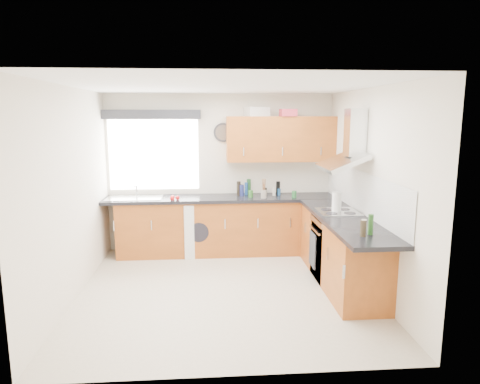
{
  "coord_description": "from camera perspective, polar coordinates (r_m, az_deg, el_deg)",
  "views": [
    {
      "loc": [
        -0.19,
        -5.06,
        2.16
      ],
      "look_at": [
        0.25,
        0.85,
        1.1
      ],
      "focal_mm": 32.0,
      "sensor_mm": 36.0,
      "label": 1
    }
  ],
  "objects": [
    {
      "name": "base_cab_back",
      "position": [
        6.8,
        -3.37,
        -4.62
      ],
      "size": [
        3.0,
        0.58,
        0.86
      ],
      "primitive_type": "cube",
      "color": "brown",
      "rests_on": "ground_plane"
    },
    {
      "name": "storage_box",
      "position": [
        6.7,
        6.43,
        10.47
      ],
      "size": [
        0.25,
        0.22,
        0.11
      ],
      "primitive_type": "cube",
      "rotation": [
        0.0,
        0.0,
        0.07
      ],
      "color": "#AC2D3A",
      "rests_on": "upper_cabinets"
    },
    {
      "name": "utensil_pot",
      "position": [
        6.58,
        3.19,
        -0.29
      ],
      "size": [
        0.1,
        0.1,
        0.12
      ],
      "primitive_type": "cylinder",
      "rotation": [
        0.0,
        0.0,
        -0.19
      ],
      "color": "gray",
      "rests_on": "worktop_back"
    },
    {
      "name": "wall_left",
      "position": [
        5.39,
        -21.57,
        -0.31
      ],
      "size": [
        0.02,
        3.6,
        2.5
      ],
      "primitive_type": "cube",
      "color": "silver",
      "rests_on": "ground_plane"
    },
    {
      "name": "jar_1",
      "position": [
        6.79,
        4.55,
        0.05
      ],
      "size": [
        0.05,
        0.05,
        0.13
      ],
      "primitive_type": "cylinder",
      "color": "beige",
      "rests_on": "worktop_back"
    },
    {
      "name": "tomato_cluster",
      "position": [
        6.5,
        -8.78,
        -0.78
      ],
      "size": [
        0.15,
        0.15,
        0.07
      ],
      "primitive_type": null,
      "rotation": [
        0.0,
        0.0,
        0.03
      ],
      "color": "red",
      "rests_on": "worktop_back"
    },
    {
      "name": "jar_4",
      "position": [
        6.86,
        5.09,
        0.51
      ],
      "size": [
        0.06,
        0.06,
        0.22
      ],
      "primitive_type": "cylinder",
      "color": "black",
      "rests_on": "worktop_back"
    },
    {
      "name": "hob_plate",
      "position": [
        5.76,
        12.93,
        -2.59
      ],
      "size": [
        0.52,
        0.52,
        0.01
      ],
      "primitive_type": "cube",
      "color": "silver",
      "rests_on": "worktop_right"
    },
    {
      "name": "bottle_1",
      "position": [
        4.68,
        16.09,
        -4.68
      ],
      "size": [
        0.06,
        0.06,
        0.17
      ],
      "primitive_type": "cylinder",
      "color": "#352D1D",
      "rests_on": "worktop_right"
    },
    {
      "name": "jar_0",
      "position": [
        6.64,
        1.44,
        -0.24
      ],
      "size": [
        0.07,
        0.07,
        0.11
      ],
      "primitive_type": "cylinder",
      "color": "#25561E",
      "rests_on": "worktop_back"
    },
    {
      "name": "jar_7",
      "position": [
        6.75,
        0.23,
        0.22
      ],
      "size": [
        0.07,
        0.07,
        0.18
      ],
      "primitive_type": "cylinder",
      "color": "#171E51",
      "rests_on": "worktop_back"
    },
    {
      "name": "oven",
      "position": [
        5.89,
        12.74,
        -7.27
      ],
      "size": [
        0.56,
        0.58,
        0.85
      ],
      "primitive_type": "cube",
      "color": "black",
      "rests_on": "ground_plane"
    },
    {
      "name": "wall_back",
      "position": [
        6.92,
        -2.66,
        2.58
      ],
      "size": [
        3.6,
        0.02,
        2.5
      ],
      "primitive_type": "cube",
      "color": "silver",
      "rests_on": "ground_plane"
    },
    {
      "name": "window",
      "position": [
        6.93,
        -11.42,
        4.89
      ],
      "size": [
        1.4,
        0.02,
        1.1
      ],
      "primitive_type": "cube",
      "color": "silver",
      "rests_on": "wall_back"
    },
    {
      "name": "washing_machine",
      "position": [
        6.81,
        -5.47,
        -4.73
      ],
      "size": [
        0.69,
        0.67,
        0.84
      ],
      "primitive_type": "cube",
      "rotation": [
        0.0,
        0.0,
        0.24
      ],
      "color": "silver",
      "rests_on": "ground_plane"
    },
    {
      "name": "base_cab_right",
      "position": [
        5.75,
        13.28,
        -7.65
      ],
      "size": [
        0.58,
        2.1,
        0.86
      ],
      "primitive_type": "cube",
      "color": "brown",
      "rests_on": "ground_plane"
    },
    {
      "name": "ceiling",
      "position": [
        5.08,
        -2.16,
        13.97
      ],
      "size": [
        3.6,
        3.6,
        0.02
      ],
      "primitive_type": "cube",
      "color": "white",
      "rests_on": "wall_back"
    },
    {
      "name": "bottle_2",
      "position": [
        4.76,
        17.02,
        -4.17
      ],
      "size": [
        0.06,
        0.06,
        0.22
      ],
      "primitive_type": "cylinder",
      "color": "#214E1C",
      "rests_on": "worktop_right"
    },
    {
      "name": "jar_5",
      "position": [
        6.93,
        3.33,
        0.15
      ],
      "size": [
        0.07,
        0.07,
        0.1
      ],
      "primitive_type": "cylinder",
      "color": "black",
      "rests_on": "worktop_back"
    },
    {
      "name": "extractor_hood",
      "position": [
        5.67,
        14.25,
        5.88
      ],
      "size": [
        0.52,
        0.78,
        0.66
      ],
      "primitive_type": null,
      "color": "silver",
      "rests_on": "wall_right"
    },
    {
      "name": "splashback",
      "position": [
        5.8,
        15.77,
        0.02
      ],
      "size": [
        0.01,
        3.0,
        0.54
      ],
      "primitive_type": "cube",
      "color": "white",
      "rests_on": "wall_right"
    },
    {
      "name": "worktop_right",
      "position": [
        5.49,
        13.84,
        -3.6
      ],
      "size": [
        0.62,
        2.42,
        0.05
      ],
      "primitive_type": "cube",
      "color": "black",
      "rests_on": "base_cab_right"
    },
    {
      "name": "jar_8",
      "position": [
        6.75,
        -0.18,
        0.46
      ],
      "size": [
        0.06,
        0.06,
        0.23
      ],
      "primitive_type": "cylinder",
      "color": "black",
      "rests_on": "worktop_back"
    },
    {
      "name": "jar_6",
      "position": [
        6.83,
        0.82,
        0.44
      ],
      "size": [
        0.05,
        0.05,
        0.2
      ],
      "primitive_type": "cylinder",
      "color": "navy",
      "rests_on": "worktop_back"
    },
    {
      "name": "window_blind",
      "position": [
        6.82,
        -11.7,
        10.1
      ],
      "size": [
        1.5,
        0.18,
        0.14
      ],
      "primitive_type": "cube",
      "color": "#27282D",
      "rests_on": "wall_back"
    },
    {
      "name": "casserole",
      "position": [
        6.83,
        2.25,
        10.65
      ],
      "size": [
        0.41,
        0.35,
        0.14
      ],
      "primitive_type": "cube",
      "rotation": [
        0.0,
        0.0,
        0.32
      ],
      "color": "silver",
      "rests_on": "upper_cabinets"
    },
    {
      "name": "upper_cabinets",
      "position": [
        6.79,
        5.45,
        7.06
      ],
      "size": [
        1.7,
        0.35,
        0.7
      ],
      "primitive_type": "cube",
      "color": "brown",
      "rests_on": "wall_back"
    },
    {
      "name": "jar_3",
      "position": [
        6.66,
        7.24,
        -0.29
      ],
      "size": [
        0.07,
        0.07,
        0.11
      ],
      "primitive_type": "cylinder",
      "color": "#205A29",
      "rests_on": "worktop_back"
    },
    {
      "name": "jar_9",
      "position": [
        6.88,
        1.18,
        0.72
      ],
      "size": [
        0.07,
        0.07,
        0.25
      ],
      "primitive_type": "cylinder",
      "color": "#18431E",
      "rests_on": "worktop_back"
    },
    {
      "name": "jar_2",
      "position": [
        6.83,
        5.22,
        0.0
      ],
      "size": [
        0.05,
        0.05,
        0.11
      ],
      "primitive_type": "cylinder",
      "color": "navy",
      "rests_on": "worktop_back"
    },
    {
      "name": "sink",
      "position": [
        6.77,
        -13.89,
        -0.46
      ],
      "size": [
        0.84,
        0.46,
        0.1
      ],
      "primitive_type": null,
      "color": "silver",
      "rests_on": "worktop_back"
    },
    {
      "name": "wall_front",
      "position": [
        3.39,
        -0.85,
        -5.45
      ],
      "size": [
        3.6,
        0.02,
        2.5
      ],
      "primitive_type": "cube",
      "color": "silver",
      "rests_on": "ground_plane"
    },
    {
      "name": "kitchen_roll",
      "position": [
        5.75,
        12.76,
        -1.32
      ],
      "size": [
        0.15,
        0.15,
        0.27
      ],
      "primitive_type": "cylinder",
      "rotation": [
        0.0,
        0.0,
        -0.22
      ],
      "color": "silver",
      "rests_on": "worktop_right"
    },
    {
      "name": "wall_clock",
      "position": [
        6.83,
        -2.27,
        7.94
      ],
      "size": [
        0.3,
        0.04,
        0.3
      ],
      "primitive_type": "cylinder",
      "rotation": [
        1.57,
        0.0,
        0.0
      ],
      "color": "#27282D",
      "rests_on": "wall_back"
    },
    {
      "name": "base_cab_corner",
      "position": [
        6.99,
        9.89,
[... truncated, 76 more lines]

